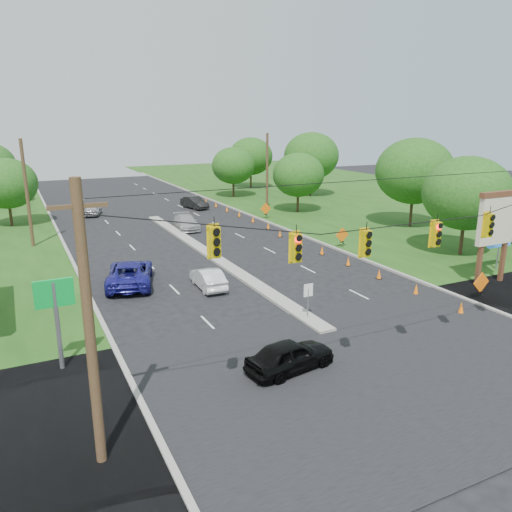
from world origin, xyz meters
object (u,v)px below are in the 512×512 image
pylon_sign (497,223)px  blue_pickup (130,273)px  black_sedan (290,356)px  white_sedan (208,278)px

pylon_sign → blue_pickup: size_ratio=1.03×
black_sedan → white_sedan: bearing=-13.0°
pylon_sign → white_sedan: (-17.25, 7.18, -3.35)m
white_sedan → blue_pickup: bearing=-29.8°
black_sedan → blue_pickup: bearing=4.5°
pylon_sign → blue_pickup: 24.00m
pylon_sign → black_sedan: 18.86m
black_sedan → blue_pickup: size_ratio=0.69×
white_sedan → blue_pickup: (-4.36, 2.77, 0.17)m
pylon_sign → black_sedan: pylon_sign is taller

